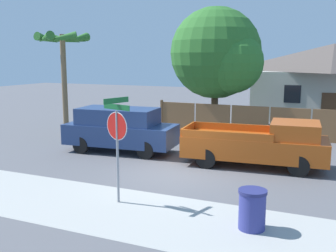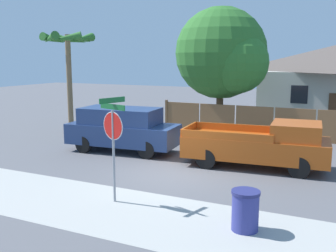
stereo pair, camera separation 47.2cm
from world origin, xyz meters
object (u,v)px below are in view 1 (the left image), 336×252
Objects in this scene: house at (332,80)px; trash_bin at (252,209)px; orange_pickup at (260,144)px; stop_sign at (117,132)px; palm_tree at (63,47)px; oak_tree at (219,55)px; red_suv at (120,129)px.

house is 10.55× the size of trash_bin.
orange_pickup is 1.82× the size of stop_sign.
palm_tree is 5.47× the size of trash_bin.
oak_tree is 1.28× the size of orange_pickup.
oak_tree is 7.06× the size of trash_bin.
house reaches higher than stop_sign.
house is 20.12m from trash_bin.
oak_tree is at bearing 112.71° from orange_pickup.
house is 9.41m from oak_tree.
trash_bin is (3.84, -0.28, -1.53)m from stop_sign.
house is 3.46× the size of stop_sign.
house reaches higher than trash_bin.
house is at bearing 51.02° from oak_tree.
red_suv is 8.90m from trash_bin.
house is 1.49× the size of oak_tree.
red_suv is 5.05× the size of trash_bin.
stop_sign is at bearing 175.87° from trash_bin.
red_suv is at bearing -107.79° from oak_tree.
oak_tree is at bearing 109.82° from trash_bin.
house is at bearing 91.93° from stop_sign.
red_suv reaches higher than trash_bin.
oak_tree is 14.07m from trash_bin.
trash_bin is at bearing -93.54° from house.
palm_tree is at bearing -136.56° from house.
red_suv is at bearing 175.27° from orange_pickup.
stop_sign is at bearing -44.58° from palm_tree.
palm_tree is 14.56m from trash_bin.
stop_sign is at bearing -86.51° from oak_tree.
orange_pickup is at bearing -4.73° from red_suv.
oak_tree is (-5.83, -7.21, 1.62)m from house.
palm_tree is 1.80× the size of stop_sign.
stop_sign is 3.04× the size of trash_bin.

